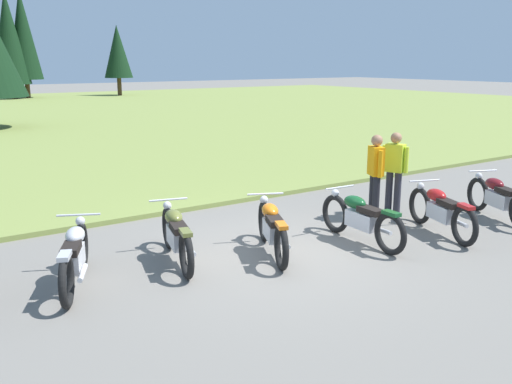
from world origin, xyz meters
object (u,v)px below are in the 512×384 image
motorcycle_olive (176,235)px  motorcycle_red (441,210)px  rider_checking_bike (375,172)px  motorcycle_orange (272,228)px  motorcycle_maroon (499,198)px  rider_with_back_turned (395,168)px  motorcycle_silver (75,256)px  motorcycle_british_green (361,218)px

motorcycle_olive → motorcycle_red: size_ratio=1.02×
motorcycle_olive → motorcycle_red: (4.57, -1.36, 0.00)m
motorcycle_red → rider_checking_bike: 1.49m
motorcycle_orange → motorcycle_maroon: bearing=-10.0°
motorcycle_olive → rider_checking_bike: size_ratio=1.23×
motorcycle_olive → rider_with_back_turned: bearing=0.5°
motorcycle_silver → motorcycle_orange: same height
motorcycle_olive → motorcycle_orange: size_ratio=1.05×
rider_checking_bike → rider_with_back_turned: bearing=3.1°
motorcycle_olive → motorcycle_red: 4.77m
motorcycle_silver → motorcycle_olive: bearing=2.3°
motorcycle_british_green → rider_checking_bike: (1.28, 0.93, 0.51)m
rider_with_back_turned → motorcycle_olive: bearing=-179.5°
motorcycle_olive → motorcycle_orange: (1.44, -0.53, 0.00)m
motorcycle_olive → rider_checking_bike: rider_checking_bike is taller
motorcycle_silver → rider_with_back_turned: 6.47m
motorcycle_orange → motorcycle_red: size_ratio=0.97×
motorcycle_british_green → rider_checking_bike: size_ratio=1.26×
motorcycle_silver → motorcycle_british_green: 4.68m
motorcycle_british_green → motorcycle_red: size_ratio=1.04×
motorcycle_silver → motorcycle_red: size_ratio=0.97×
motorcycle_british_green → rider_with_back_turned: (1.85, 0.96, 0.51)m
motorcycle_orange → motorcycle_red: same height
motorcycle_olive → motorcycle_british_green: (3.03, -0.91, 0.00)m
motorcycle_olive → motorcycle_maroon: (6.29, -1.39, 0.00)m
motorcycle_red → rider_checking_bike: size_ratio=1.21×
motorcycle_olive → motorcycle_maroon: 6.44m
motorcycle_silver → motorcycle_red: same height
motorcycle_british_green → motorcycle_maroon: bearing=-8.2°
motorcycle_british_green → rider_with_back_turned: rider_with_back_turned is taller
motorcycle_orange → rider_with_back_turned: 3.52m
rider_with_back_turned → motorcycle_maroon: bearing=-45.3°
motorcycle_orange → motorcycle_red: (3.13, -0.83, 0.00)m
motorcycle_silver → rider_checking_bike: rider_checking_bike is taller
motorcycle_olive → motorcycle_british_green: size_ratio=0.98×
motorcycle_silver → motorcycle_red: (6.15, -1.30, 0.00)m
motorcycle_olive → motorcycle_orange: bearing=-20.2°
motorcycle_red → motorcycle_orange: bearing=165.1°
motorcycle_maroon → rider_checking_bike: bearing=144.8°
rider_with_back_turned → rider_checking_bike: same height
motorcycle_orange → motorcycle_maroon: same height
motorcycle_maroon → rider_with_back_turned: size_ratio=1.18×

